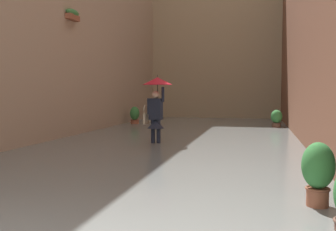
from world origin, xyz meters
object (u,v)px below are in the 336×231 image
object	(u,v)px
potted_plant_near_left	(318,174)
potted_plant_far_left	(277,119)
person_wading	(156,100)
potted_plant_far_right	(135,116)

from	to	relation	value
potted_plant_near_left	potted_plant_far_left	bearing A→B (deg)	-90.07
person_wading	potted_plant_far_left	bearing A→B (deg)	-121.14
potted_plant_far_right	person_wading	bearing A→B (deg)	113.86
person_wading	potted_plant_near_left	world-z (taller)	person_wading
potted_plant_far_left	potted_plant_far_right	size ratio (longest dim) A/B	0.92
potted_plant_far_left	potted_plant_far_right	world-z (taller)	potted_plant_far_right
person_wading	potted_plant_near_left	size ratio (longest dim) A/B	2.17
potted_plant_far_left	potted_plant_far_right	bearing A→B (deg)	-1.95
person_wading	potted_plant_near_left	bearing A→B (deg)	124.11
potted_plant_far_left	person_wading	bearing A→B (deg)	58.86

